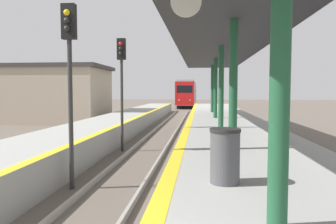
{
  "coord_description": "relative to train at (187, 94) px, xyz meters",
  "views": [
    {
      "loc": [
        2.22,
        -2.22,
        2.61
      ],
      "look_at": [
        0.45,
        15.72,
        1.45
      ],
      "focal_mm": 35.0,
      "sensor_mm": 36.0,
      "label": 1
    }
  ],
  "objects": [
    {
      "name": "signal_mid",
      "position": [
        -1.15,
        -41.82,
        1.21
      ],
      "size": [
        0.36,
        0.31,
        4.85
      ],
      "color": "#2D2D2D",
      "rests_on": "ground"
    },
    {
      "name": "station_building",
      "position": [
        -11.75,
        -29.1,
        0.22
      ],
      "size": [
        12.3,
        6.24,
        4.73
      ],
      "color": "tan",
      "rests_on": "ground"
    },
    {
      "name": "signal_near",
      "position": [
        -1.17,
        -47.37,
        1.21
      ],
      "size": [
        0.36,
        0.31,
        4.85
      ],
      "color": "#2D2D2D",
      "rests_on": "ground"
    },
    {
      "name": "trash_bin",
      "position": [
        2.66,
        -49.94,
        -0.68
      ],
      "size": [
        0.54,
        0.54,
        0.96
      ],
      "color": "#4C4C51",
      "rests_on": "platform_right"
    },
    {
      "name": "train",
      "position": [
        0.0,
        0.0,
        0.0
      ],
      "size": [
        2.79,
        19.02,
        4.25
      ],
      "color": "black",
      "rests_on": "ground"
    },
    {
      "name": "station_canopy",
      "position": [
        3.13,
        -41.14,
        2.42
      ],
      "size": [
        3.9,
        26.64,
        3.76
      ],
      "color": "#1E5133",
      "rests_on": "platform_right"
    }
  ]
}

